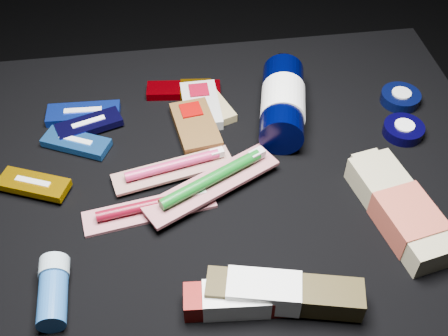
{
  "coord_description": "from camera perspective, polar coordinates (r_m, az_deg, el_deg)",
  "views": [
    {
      "loc": [
        -0.07,
        -0.61,
        1.09
      ],
      "look_at": [
        0.01,
        0.01,
        0.42
      ],
      "focal_mm": 45.0,
      "sensor_mm": 36.0,
      "label": 1
    }
  ],
  "objects": [
    {
      "name": "ground",
      "position": [
        1.25,
        -0.63,
        -13.73
      ],
      "size": [
        3.0,
        3.0,
        0.0
      ],
      "primitive_type": "plane",
      "color": "black",
      "rests_on": "ground"
    },
    {
      "name": "cloth_table",
      "position": [
        1.08,
        -0.72,
        -8.49
      ],
      "size": [
        0.98,
        0.78,
        0.4
      ],
      "primitive_type": "cube",
      "color": "black",
      "rests_on": "ground"
    },
    {
      "name": "luna_bar_0",
      "position": [
        1.06,
        -14.07,
        5.39
      ],
      "size": [
        0.13,
        0.06,
        0.02
      ],
      "rotation": [
        0.0,
        0.0,
        -0.04
      ],
      "color": "#112DA9",
      "rests_on": "cloth_table"
    },
    {
      "name": "luna_bar_1",
      "position": [
        1.01,
        -14.77,
        2.51
      ],
      "size": [
        0.12,
        0.09,
        0.02
      ],
      "rotation": [
        0.0,
        0.0,
        -0.46
      ],
      "color": "blue",
      "rests_on": "cloth_table"
    },
    {
      "name": "luna_bar_2",
      "position": [
        1.03,
        -13.54,
        4.3
      ],
      "size": [
        0.12,
        0.08,
        0.02
      ],
      "rotation": [
        0.0,
        0.0,
        0.32
      ],
      "color": "black",
      "rests_on": "cloth_table"
    },
    {
      "name": "luna_bar_3",
      "position": [
        0.95,
        -18.77,
        -1.58
      ],
      "size": [
        0.12,
        0.08,
        0.01
      ],
      "rotation": [
        0.0,
        0.0,
        -0.4
      ],
      "color": "#C18603",
      "rests_on": "cloth_table"
    },
    {
      "name": "clif_bar_0",
      "position": [
        1.01,
        -2.98,
        4.45
      ],
      "size": [
        0.08,
        0.13,
        0.02
      ],
      "rotation": [
        0.0,
        0.0,
        0.14
      ],
      "color": "#573818",
      "rests_on": "cloth_table"
    },
    {
      "name": "clif_bar_1",
      "position": [
        1.05,
        -2.38,
        6.56
      ],
      "size": [
        0.07,
        0.12,
        0.02
      ],
      "rotation": [
        0.0,
        0.0,
        0.01
      ],
      "color": "#B0B0A9",
      "rests_on": "cloth_table"
    },
    {
      "name": "clif_bar_2",
      "position": [
        1.05,
        -1.46,
        6.42
      ],
      "size": [
        0.09,
        0.12,
        0.02
      ],
      "rotation": [
        0.0,
        0.0,
        0.35
      ],
      "color": "#9B8A57",
      "rests_on": "cloth_table"
    },
    {
      "name": "power_bar",
      "position": [
        1.09,
        -3.7,
        7.91
      ],
      "size": [
        0.14,
        0.06,
        0.02
      ],
      "rotation": [
        0.0,
        0.0,
        -0.11
      ],
      "color": "#6E0005",
      "rests_on": "cloth_table"
    },
    {
      "name": "lotion_bottle",
      "position": [
        1.01,
        5.98,
        6.66
      ],
      "size": [
        0.12,
        0.25,
        0.08
      ],
      "rotation": [
        0.0,
        0.0,
        -0.23
      ],
      "color": "black",
      "rests_on": "cloth_table"
    },
    {
      "name": "cream_tin_upper",
      "position": [
        1.11,
        17.48,
        6.85
      ],
      "size": [
        0.07,
        0.07,
        0.02
      ],
      "rotation": [
        0.0,
        0.0,
        0.24
      ],
      "color": "black",
      "rests_on": "cloth_table"
    },
    {
      "name": "cream_tin_lower",
      "position": [
        1.05,
        17.76,
        3.73
      ],
      "size": [
        0.07,
        0.07,
        0.02
      ],
      "rotation": [
        0.0,
        0.0,
        -0.13
      ],
      "color": "black",
      "rests_on": "cloth_table"
    },
    {
      "name": "bodywash_bottle",
      "position": [
        0.9,
        17.56,
        -4.16
      ],
      "size": [
        0.11,
        0.23,
        0.05
      ],
      "rotation": [
        0.0,
        0.0,
        0.2
      ],
      "color": "tan",
      "rests_on": "cloth_table"
    },
    {
      "name": "deodorant_stick",
      "position": [
        0.81,
        -16.97,
        -11.81
      ],
      "size": [
        0.04,
        0.1,
        0.04
      ],
      "rotation": [
        0.0,
        0.0,
        0.01
      ],
      "color": "#1F5093",
      "rests_on": "cloth_table"
    },
    {
      "name": "toothbrush_pack_0",
      "position": [
        0.88,
        -7.4,
        -3.98
      ],
      "size": [
        0.21,
        0.08,
        0.02
      ],
      "rotation": [
        0.0,
        0.0,
        0.15
      ],
      "color": "#BAB1AE",
      "rests_on": "cloth_table"
    },
    {
      "name": "toothbrush_pack_1",
      "position": [
        0.93,
        -5.05,
        0.07
      ],
      "size": [
        0.21,
        0.09,
        0.02
      ],
      "rotation": [
        0.0,
        0.0,
        0.21
      ],
      "color": "#ADA8A2",
      "rests_on": "cloth_table"
    },
    {
      "name": "toothbrush_pack_2",
      "position": [
        0.89,
        -1.1,
        -1.32
      ],
      "size": [
        0.23,
        0.16,
        0.03
      ],
      "rotation": [
        0.0,
        0.0,
        0.48
      ],
      "color": "#B2AAA5",
      "rests_on": "cloth_table"
    },
    {
      "name": "toothpaste_carton_red",
      "position": [
        0.77,
        2.49,
        -13.16
      ],
      "size": [
        0.19,
        0.06,
        0.04
      ],
      "rotation": [
        0.0,
        0.0,
        -0.08
      ],
      "color": "maroon",
      "rests_on": "cloth_table"
    },
    {
      "name": "toothpaste_carton_green",
      "position": [
        0.77,
        5.39,
        -12.53
      ],
      "size": [
        0.21,
        0.09,
        0.04
      ],
      "rotation": [
        0.0,
        0.0,
        -0.24
      ],
      "color": "#312810",
      "rests_on": "cloth_table"
    }
  ]
}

